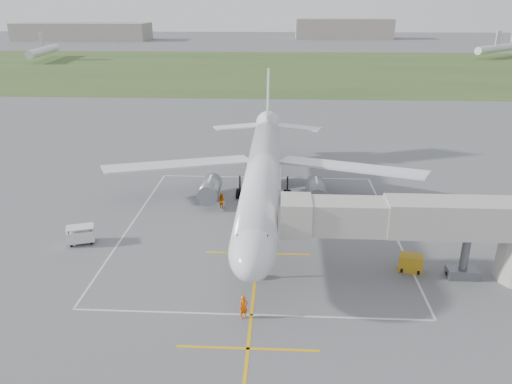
# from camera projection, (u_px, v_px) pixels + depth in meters

# --- Properties ---
(ground) EXTENTS (700.00, 700.00, 0.00)m
(ground) POSITION_uv_depth(u_px,v_px,m) (262.00, 212.00, 57.06)
(ground) COLOR #58585B
(ground) RESTS_ON ground
(grass_strip) EXTENTS (700.00, 120.00, 0.02)m
(grass_strip) POSITION_uv_depth(u_px,v_px,m) (277.00, 68.00, 178.22)
(grass_strip) COLOR #345525
(grass_strip) RESTS_ON ground
(apron_markings) EXTENTS (28.20, 60.00, 0.01)m
(apron_markings) POSITION_uv_depth(u_px,v_px,m) (260.00, 234.00, 51.63)
(apron_markings) COLOR #F1AD0E
(apron_markings) RESTS_ON ground
(airliner) EXTENTS (38.93, 46.75, 13.52)m
(airliner) POSITION_uv_depth(u_px,v_px,m) (262.00, 174.00, 56.18)
(airliner) COLOR silver
(airliner) RESTS_ON ground
(jet_bridge) EXTENTS (23.40, 5.00, 7.20)m
(jet_bridge) POSITION_uv_depth(u_px,v_px,m) (442.00, 228.00, 42.01)
(jet_bridge) COLOR #A39D93
(jet_bridge) RESTS_ON ground
(gpu_unit) EXTENTS (2.28, 1.81, 1.53)m
(gpu_unit) POSITION_uv_depth(u_px,v_px,m) (411.00, 263.00, 44.48)
(gpu_unit) COLOR #B48316
(gpu_unit) RESTS_ON ground
(baggage_cart) EXTENTS (2.97, 2.33, 1.81)m
(baggage_cart) POSITION_uv_depth(u_px,v_px,m) (81.00, 235.00, 49.42)
(baggage_cart) COLOR silver
(baggage_cart) RESTS_ON ground
(ramp_worker_nose) EXTENTS (0.84, 0.74, 1.92)m
(ramp_worker_nose) POSITION_uv_depth(u_px,v_px,m) (244.00, 307.00, 37.69)
(ramp_worker_nose) COLOR #EF5C07
(ramp_worker_nose) RESTS_ON ground
(ramp_worker_wing) EXTENTS (1.09, 1.01, 1.79)m
(ramp_worker_wing) POSITION_uv_depth(u_px,v_px,m) (222.00, 200.00, 58.01)
(ramp_worker_wing) COLOR orange
(ramp_worker_wing) RESTS_ON ground
(distant_hangars) EXTENTS (345.00, 49.00, 12.00)m
(distant_hangars) POSITION_uv_depth(u_px,v_px,m) (253.00, 31.00, 303.15)
(distant_hangars) COLOR gray
(distant_hangars) RESTS_ON ground
(distant_aircraft) EXTENTS (203.96, 49.12, 8.85)m
(distant_aircraft) POSITION_uv_depth(u_px,v_px,m) (276.00, 50.00, 206.61)
(distant_aircraft) COLOR silver
(distant_aircraft) RESTS_ON ground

